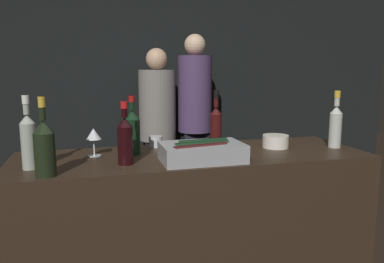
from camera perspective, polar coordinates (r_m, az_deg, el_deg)
name	(u,v)px	position (r m, az deg, el deg)	size (l,w,h in m)	color
wall_back_chalkboard	(139,75)	(4.23, -8.06, 8.59)	(6.40, 0.06, 2.80)	black
bar_counter	(193,240)	(2.21, 0.22, -16.20)	(1.91, 0.62, 1.00)	#2D2116
ice_bin_with_bottles	(202,151)	(1.88, 1.60, -2.99)	(0.41, 0.25, 0.10)	#9EA0A5
bowl_white	(275,141)	(2.26, 12.60, -1.41)	(0.15, 0.15, 0.07)	silver
wine_glass	(94,135)	(2.05, -14.77, -0.55)	(0.08, 0.08, 0.15)	silver
candle_votive	(156,141)	(2.24, -5.58, -1.52)	(0.08, 0.08, 0.06)	silver
champagne_bottle	(44,146)	(1.72, -21.56, -2.13)	(0.09, 0.09, 0.34)	black
red_wine_bottle_tall	(125,139)	(1.83, -10.16, -1.06)	(0.08, 0.08, 0.31)	black
red_wine_bottle_black_foil	(216,124)	(2.25, 3.67, 1.17)	(0.07, 0.07, 0.33)	#380F0F
white_wine_bottle	(28,139)	(1.87, -23.67, -1.04)	(0.07, 0.07, 0.34)	#9EA899
red_wine_bottle_burgundy	(132,131)	(2.04, -9.08, 0.10)	(0.08, 0.08, 0.32)	black
rose_wine_bottle	(336,124)	(2.35, 21.03, 1.05)	(0.07, 0.07, 0.34)	#B2B7AD
person_in_hoodie	(158,123)	(3.78, -5.27, 1.29)	(0.36, 0.36, 1.66)	black
person_blond_tee	(195,114)	(3.78, 0.44, 2.72)	(0.34, 0.34, 1.80)	black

